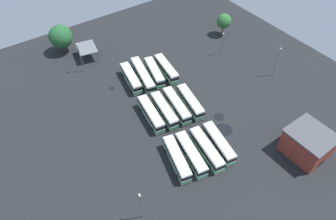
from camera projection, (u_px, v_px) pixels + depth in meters
ground_plane at (171, 112)px, 82.01m from camera, size 110.36×110.36×0.00m
bus_row0_slot0 at (219, 143)px, 72.57m from camera, size 11.81×4.65×3.48m
bus_row0_slot1 at (206, 149)px, 71.33m from camera, size 12.24×4.37×3.48m
bus_row0_slot2 at (191, 154)px, 70.37m from camera, size 12.07×4.69×3.48m
bus_row0_slot3 at (177, 159)px, 69.52m from camera, size 11.89×5.27×3.48m
bus_row1_slot0 at (190, 102)px, 82.11m from camera, size 11.91×4.70×3.48m
bus_row1_slot1 at (176, 105)px, 81.17m from camera, size 12.50×4.58×3.48m
bus_row1_slot2 at (164, 110)px, 79.99m from camera, size 12.11×4.35×3.48m
bus_row1_slot3 at (151, 114)px, 79.08m from camera, size 12.10×4.28×3.48m
bus_row2_slot0 at (166, 69)px, 91.80m from camera, size 12.10×4.32×3.48m
bus_row2_slot1 at (154, 72)px, 90.62m from camera, size 12.02×5.32×3.48m
bus_row2_slot2 at (143, 75)px, 89.71m from camera, size 14.78×5.49×3.48m
bus_row2_slot3 at (131, 78)px, 88.84m from camera, size 12.03×4.59×3.48m
depot_building at (308, 143)px, 70.56m from camera, size 9.93×9.09×6.74m
maintenance_shelter at (87, 48)px, 96.34m from camera, size 8.16×6.66×3.68m
lamp_post_far_corner at (141, 205)px, 58.57m from camera, size 0.56×0.28×8.78m
lamp_post_near_entrance at (80, 57)px, 90.14m from camera, size 0.56×0.28×9.76m
lamp_post_by_building at (277, 61)px, 88.92m from camera, size 0.56×0.28×9.49m
lamp_post_mid_lot at (222, 43)px, 97.04m from camera, size 0.56×0.28×7.50m
tree_south_edge at (224, 21)px, 104.18m from camera, size 4.92×4.92×7.63m
tree_west_edge at (61, 37)px, 96.97m from camera, size 7.30×7.30×9.20m
puddle_back_corner at (199, 107)px, 83.34m from camera, size 2.08×2.08×0.01m
puddle_between_rows at (224, 130)px, 77.82m from camera, size 4.29×4.29×0.01m
puddle_near_shelter at (112, 88)px, 88.49m from camera, size 1.66×1.66×0.01m
puddle_centre_drain at (219, 117)px, 80.81m from camera, size 2.80×2.80×0.01m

